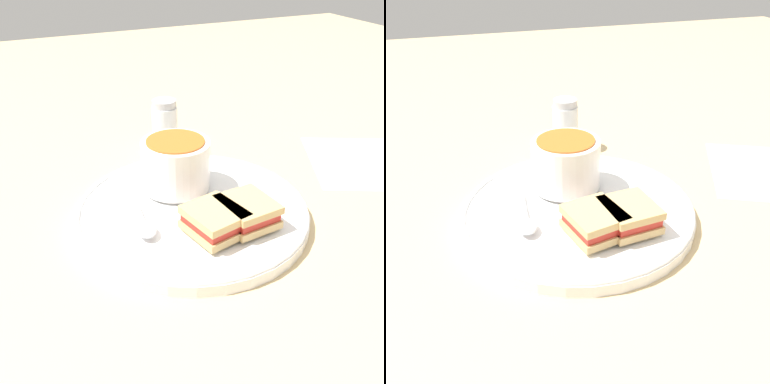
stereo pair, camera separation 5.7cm
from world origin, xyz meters
The scene contains 7 objects.
ground_plane centered at (0.00, 0.00, 0.00)m, with size 2.40×2.40×0.00m, color #D1B27F.
plate centered at (0.00, 0.00, 0.01)m, with size 0.30×0.30×0.02m.
soup_bowl centered at (-0.05, 0.00, 0.05)m, with size 0.09×0.09×0.07m.
spoon centered at (0.03, -0.07, 0.02)m, with size 0.10×0.03×0.01m.
sandwich_half_near centered at (0.06, 0.00, 0.03)m, with size 0.08×0.07×0.03m.
sandwich_half_far centered at (0.06, 0.04, 0.03)m, with size 0.07×0.07×0.03m.
salt_shaker centered at (-0.21, 0.04, 0.04)m, with size 0.04×0.04×0.09m.
Camera 1 is at (0.45, -0.20, 0.33)m, focal length 42.00 mm.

